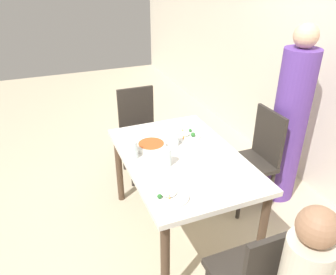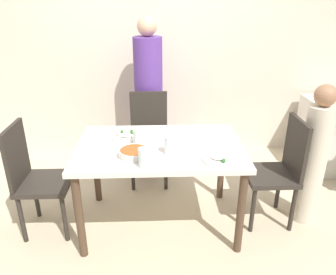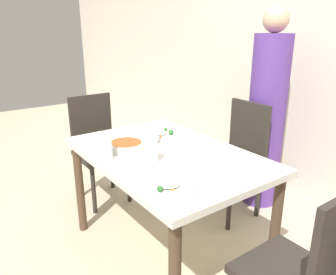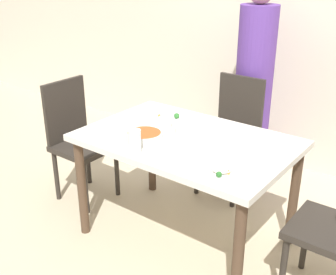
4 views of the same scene
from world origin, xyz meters
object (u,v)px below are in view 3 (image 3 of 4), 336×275
at_px(chair_adult_spot, 237,156).
at_px(chair_child_spot, 305,273).
at_px(person_adult, 266,118).
at_px(plate_rice_adult, 170,188).
at_px(bowl_curry, 126,146).
at_px(glass_water_tall, 152,135).

height_order(chair_adult_spot, chair_child_spot, same).
xyz_separation_m(person_adult, plate_rice_adult, (0.52, -1.37, -0.01)).
relative_size(chair_child_spot, plate_rice_adult, 3.60).
relative_size(person_adult, plate_rice_adult, 6.36).
bearing_deg(plate_rice_adult, bowl_curry, 170.93).
bearing_deg(person_adult, plate_rice_adult, -69.19).
height_order(chair_adult_spot, plate_rice_adult, chair_adult_spot).
bearing_deg(chair_child_spot, person_adult, -134.71).
distance_m(chair_adult_spot, chair_child_spot, 1.32).
bearing_deg(chair_adult_spot, chair_child_spot, -34.83).
relative_size(chair_child_spot, person_adult, 0.57).
bearing_deg(bowl_curry, plate_rice_adult, -9.07).
xyz_separation_m(chair_child_spot, bowl_curry, (-1.17, -0.20, 0.27)).
bearing_deg(chair_adult_spot, glass_water_tall, -95.40).
distance_m(chair_adult_spot, bowl_curry, 0.99).
relative_size(chair_child_spot, glass_water_tall, 7.05).
height_order(person_adult, bowl_curry, person_adult).
bearing_deg(plate_rice_adult, glass_water_tall, 154.04).
distance_m(chair_child_spot, person_adult, 1.55).
relative_size(person_adult, glass_water_tall, 12.46).
bearing_deg(plate_rice_adult, chair_child_spot, 27.64).
xyz_separation_m(chair_adult_spot, chair_child_spot, (1.09, -0.76, 0.00)).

